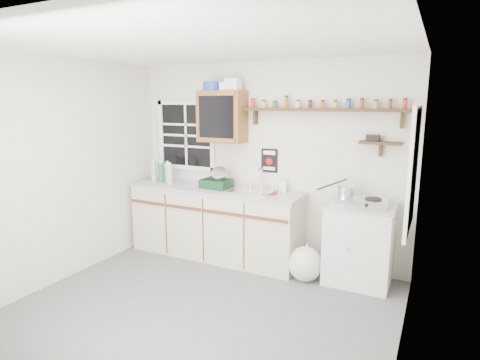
{
  "coord_description": "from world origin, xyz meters",
  "views": [
    {
      "loc": [
        1.97,
        -3.06,
        2.01
      ],
      "look_at": [
        0.16,
        0.55,
        1.22
      ],
      "focal_mm": 30.0,
      "sensor_mm": 36.0,
      "label": 1
    }
  ],
  "objects_px": {
    "right_cabinet": "(359,244)",
    "upper_cabinet": "(222,117)",
    "hotplate": "(359,201)",
    "dish_rack": "(217,181)",
    "spice_shelf": "(322,109)",
    "main_cabinet": "(215,222)"
  },
  "relations": [
    {
      "from": "upper_cabinet",
      "to": "hotplate",
      "type": "bearing_deg",
      "value": -4.45
    },
    {
      "from": "right_cabinet",
      "to": "upper_cabinet",
      "type": "height_order",
      "value": "upper_cabinet"
    },
    {
      "from": "dish_rack",
      "to": "spice_shelf",
      "type": "bearing_deg",
      "value": 12.95
    },
    {
      "from": "right_cabinet",
      "to": "hotplate",
      "type": "distance_m",
      "value": 0.49
    },
    {
      "from": "upper_cabinet",
      "to": "dish_rack",
      "type": "relative_size",
      "value": 1.67
    },
    {
      "from": "main_cabinet",
      "to": "upper_cabinet",
      "type": "distance_m",
      "value": 1.37
    },
    {
      "from": "upper_cabinet",
      "to": "hotplate",
      "type": "relative_size",
      "value": 1.05
    },
    {
      "from": "dish_rack",
      "to": "hotplate",
      "type": "bearing_deg",
      "value": 3.74
    },
    {
      "from": "upper_cabinet",
      "to": "spice_shelf",
      "type": "bearing_deg",
      "value": 3.12
    },
    {
      "from": "dish_rack",
      "to": "hotplate",
      "type": "distance_m",
      "value": 1.78
    },
    {
      "from": "main_cabinet",
      "to": "spice_shelf",
      "type": "height_order",
      "value": "spice_shelf"
    },
    {
      "from": "right_cabinet",
      "to": "spice_shelf",
      "type": "relative_size",
      "value": 0.48
    },
    {
      "from": "upper_cabinet",
      "to": "spice_shelf",
      "type": "height_order",
      "value": "upper_cabinet"
    },
    {
      "from": "right_cabinet",
      "to": "dish_rack",
      "type": "bearing_deg",
      "value": -179.53
    },
    {
      "from": "main_cabinet",
      "to": "dish_rack",
      "type": "relative_size",
      "value": 5.93
    },
    {
      "from": "main_cabinet",
      "to": "right_cabinet",
      "type": "distance_m",
      "value": 1.84
    },
    {
      "from": "main_cabinet",
      "to": "hotplate",
      "type": "xyz_separation_m",
      "value": [
        1.81,
        0.01,
        0.49
      ]
    },
    {
      "from": "spice_shelf",
      "to": "upper_cabinet",
      "type": "bearing_deg",
      "value": -176.88
    },
    {
      "from": "right_cabinet",
      "to": "spice_shelf",
      "type": "xyz_separation_m",
      "value": [
        -0.53,
        0.19,
        1.47
      ]
    },
    {
      "from": "main_cabinet",
      "to": "right_cabinet",
      "type": "xyz_separation_m",
      "value": [
        1.83,
        0.03,
        -0.01
      ]
    },
    {
      "from": "right_cabinet",
      "to": "dish_rack",
      "type": "relative_size",
      "value": 2.34
    },
    {
      "from": "main_cabinet",
      "to": "dish_rack",
      "type": "height_order",
      "value": "dish_rack"
    }
  ]
}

